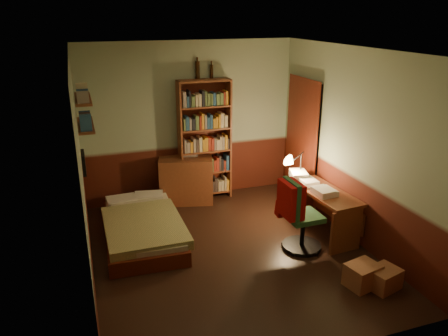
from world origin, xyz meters
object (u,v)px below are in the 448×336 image
object	(u,v)px
dresser	(186,180)
cardboard_box_b	(383,278)
bookshelf	(205,141)
cardboard_box_a	(362,275)
bed	(142,220)
desk	(323,212)
office_chair	(304,210)
mini_stereo	(189,152)
desk_lamp	(301,159)

from	to	relation	value
dresser	cardboard_box_b	xyz separation A→B (m)	(1.55, -3.09, -0.26)
dresser	cardboard_box_b	distance (m)	3.47
bookshelf	cardboard_box_a	size ratio (longest dim) A/B	5.46
dresser	bookshelf	size ratio (longest dim) A/B	0.43
bed	desk	xyz separation A→B (m)	(2.47, -0.66, 0.05)
office_chair	cardboard_box_a	distance (m)	1.10
bed	cardboard_box_b	size ratio (longest dim) A/B	5.27
mini_stereo	bookshelf	distance (m)	0.31
bookshelf	cardboard_box_b	bearing A→B (deg)	-69.47
bookshelf	cardboard_box_b	xyz separation A→B (m)	(1.20, -3.17, -0.88)
desk	desk_lamp	distance (m)	0.86
dresser	desk_lamp	world-z (taller)	desk_lamp
bed	desk_lamp	distance (m)	2.49
mini_stereo	desk	bearing A→B (deg)	-42.79
cardboard_box_a	desk	bearing A→B (deg)	79.66
bookshelf	cardboard_box_a	distance (m)	3.33
bed	bookshelf	world-z (taller)	bookshelf
office_chair	cardboard_box_a	xyz separation A→B (m)	(0.26, -0.98, -0.43)
mini_stereo	desk	xyz separation A→B (m)	(1.49, -1.79, -0.51)
bed	cardboard_box_a	distance (m)	2.98
office_chair	cardboard_box_b	xyz separation A→B (m)	(0.46, -1.10, -0.45)
bed	mini_stereo	xyz separation A→B (m)	(0.99, 1.13, 0.56)
mini_stereo	cardboard_box_a	xyz separation A→B (m)	(1.25, -3.10, -0.70)
bookshelf	office_chair	xyz separation A→B (m)	(0.74, -2.07, -0.43)
cardboard_box_a	cardboard_box_b	bearing A→B (deg)	-29.74
cardboard_box_a	bed	bearing A→B (deg)	138.68
bookshelf	desk	bearing A→B (deg)	-55.05
office_chair	desk	bearing A→B (deg)	31.56
desk	cardboard_box_b	distance (m)	1.43
cardboard_box_a	office_chair	bearing A→B (deg)	104.57
mini_stereo	desk	world-z (taller)	mini_stereo
desk_lamp	cardboard_box_a	xyz separation A→B (m)	(-0.17, -1.90, -0.80)
bed	cardboard_box_b	xyz separation A→B (m)	(2.44, -2.08, -0.15)
mini_stereo	desk	distance (m)	2.39
desk	office_chair	size ratio (longest dim) A/B	1.05
dresser	bookshelf	xyz separation A→B (m)	(0.36, 0.08, 0.62)
mini_stereo	cardboard_box_a	distance (m)	3.41
desk_lamp	mini_stereo	bearing A→B (deg)	121.44
desk_lamp	office_chair	size ratio (longest dim) A/B	0.52
cardboard_box_a	dresser	bearing A→B (deg)	114.45
dresser	office_chair	bearing A→B (deg)	-47.18
office_chair	cardboard_box_b	bearing A→B (deg)	-68.59
office_chair	cardboard_box_a	bearing A→B (deg)	-76.66
mini_stereo	cardboard_box_a	world-z (taller)	mini_stereo
office_chair	desk_lamp	bearing A→B (deg)	64.04
mini_stereo	office_chair	bearing A→B (deg)	-57.26
mini_stereo	desk_lamp	world-z (taller)	desk_lamp
bed	cardboard_box_b	world-z (taller)	bed
bookshelf	cardboard_box_a	xyz separation A→B (m)	(0.99, -3.06, -0.86)
bed	dresser	world-z (taller)	dresser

